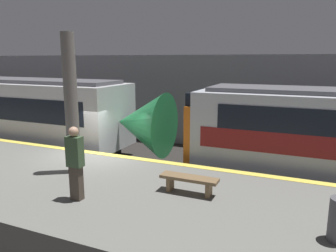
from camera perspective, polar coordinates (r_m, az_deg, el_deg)
name	(u,v)px	position (r m, az deg, el deg)	size (l,w,h in m)	color
ground_plane	(101,181)	(12.76, -11.60, -9.32)	(120.00, 120.00, 0.00)	#282623
platform	(49,192)	(10.68, -19.97, -10.82)	(40.00, 5.27, 1.13)	slate
station_rear_barrier	(168,100)	(17.64, 0.01, 4.60)	(50.00, 0.15, 4.71)	gray
support_pillar_near	(71,104)	(10.06, -16.51, 3.62)	(0.39, 0.39, 4.14)	slate
person_waiting	(75,161)	(8.21, -15.84, -5.93)	(0.38, 0.24, 1.82)	#473D33
platform_bench	(189,181)	(8.48, 3.69, -9.49)	(1.50, 0.40, 0.45)	brown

